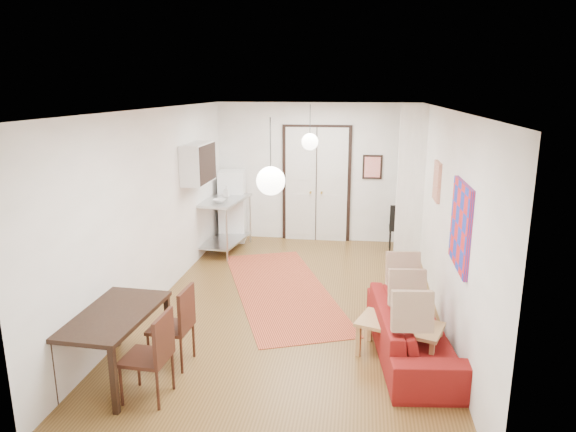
# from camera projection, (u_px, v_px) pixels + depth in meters

# --- Properties ---
(floor) EXTENTS (7.00, 7.00, 0.00)m
(floor) POSITION_uv_depth(u_px,v_px,m) (295.00, 304.00, 7.77)
(floor) COLOR brown
(floor) RESTS_ON ground
(ceiling) EXTENTS (4.20, 7.00, 0.02)m
(ceiling) POSITION_uv_depth(u_px,v_px,m) (296.00, 109.00, 7.06)
(ceiling) COLOR silver
(ceiling) RESTS_ON wall_back
(wall_back) EXTENTS (4.20, 0.02, 2.90)m
(wall_back) POSITION_uv_depth(u_px,v_px,m) (317.00, 173.00, 10.78)
(wall_back) COLOR white
(wall_back) RESTS_ON floor
(wall_front) EXTENTS (4.20, 0.02, 2.90)m
(wall_front) POSITION_uv_depth(u_px,v_px,m) (239.00, 314.00, 4.05)
(wall_front) COLOR white
(wall_front) RESTS_ON floor
(wall_left) EXTENTS (0.02, 7.00, 2.90)m
(wall_left) POSITION_uv_depth(u_px,v_px,m) (157.00, 207.00, 7.70)
(wall_left) COLOR white
(wall_left) RESTS_ON floor
(wall_right) EXTENTS (0.02, 7.00, 2.90)m
(wall_right) POSITION_uv_depth(u_px,v_px,m) (445.00, 216.00, 7.12)
(wall_right) COLOR white
(wall_right) RESTS_ON floor
(double_doors) EXTENTS (1.44, 0.06, 2.50)m
(double_doors) POSITION_uv_depth(u_px,v_px,m) (316.00, 185.00, 10.79)
(double_doors) COLOR silver
(double_doors) RESTS_ON wall_back
(stub_partition) EXTENTS (0.50, 0.10, 2.90)m
(stub_partition) POSITION_uv_depth(u_px,v_px,m) (411.00, 183.00, 9.61)
(stub_partition) COLOR white
(stub_partition) RESTS_ON floor
(wall_cabinet) EXTENTS (0.35, 1.00, 0.70)m
(wall_cabinet) POSITION_uv_depth(u_px,v_px,m) (198.00, 163.00, 9.01)
(wall_cabinet) COLOR white
(wall_cabinet) RESTS_ON wall_left
(painting_popart) EXTENTS (0.05, 1.00, 1.00)m
(painting_popart) POSITION_uv_depth(u_px,v_px,m) (461.00, 226.00, 5.88)
(painting_popart) COLOR red
(painting_popart) RESTS_ON wall_right
(painting_abstract) EXTENTS (0.05, 0.50, 0.60)m
(painting_abstract) POSITION_uv_depth(u_px,v_px,m) (437.00, 181.00, 7.81)
(painting_abstract) COLOR beige
(painting_abstract) RESTS_ON wall_right
(poster_back) EXTENTS (0.40, 0.03, 0.50)m
(poster_back) POSITION_uv_depth(u_px,v_px,m) (372.00, 167.00, 10.55)
(poster_back) COLOR red
(poster_back) RESTS_ON wall_back
(print_left) EXTENTS (0.03, 0.44, 0.54)m
(print_left) POSITION_uv_depth(u_px,v_px,m) (199.00, 156.00, 9.50)
(print_left) COLOR #965B3E
(print_left) RESTS_ON wall_left
(pendant_back) EXTENTS (0.30, 0.30, 0.80)m
(pendant_back) POSITION_uv_depth(u_px,v_px,m) (310.00, 142.00, 9.14)
(pendant_back) COLOR white
(pendant_back) RESTS_ON ceiling
(pendant_front) EXTENTS (0.30, 0.30, 0.80)m
(pendant_front) POSITION_uv_depth(u_px,v_px,m) (271.00, 181.00, 5.30)
(pendant_front) COLOR white
(pendant_front) RESTS_ON ceiling
(kilim_rug) EXTENTS (2.65, 3.99, 0.01)m
(kilim_rug) POSITION_uv_depth(u_px,v_px,m) (282.00, 290.00, 8.32)
(kilim_rug) COLOR #B84F2E
(kilim_rug) RESTS_ON floor
(sofa) EXTENTS (1.09, 2.25, 0.63)m
(sofa) POSITION_uv_depth(u_px,v_px,m) (413.00, 331.00, 6.22)
(sofa) COLOR maroon
(sofa) RESTS_ON floor
(coffee_table) EXTENTS (1.11, 0.84, 0.44)m
(coffee_table) POSITION_uv_depth(u_px,v_px,m) (400.00, 327.00, 6.18)
(coffee_table) COLOR #AC8551
(coffee_table) RESTS_ON floor
(potted_plant) EXTENTS (0.47, 0.44, 0.43)m
(potted_plant) POSITION_uv_depth(u_px,v_px,m) (409.00, 307.00, 6.10)
(potted_plant) COLOR #337133
(potted_plant) RESTS_ON coffee_table
(kitchen_counter) EXTENTS (0.86, 1.45, 1.05)m
(kitchen_counter) POSITION_uv_depth(u_px,v_px,m) (225.00, 216.00, 10.20)
(kitchen_counter) COLOR #AFB2B4
(kitchen_counter) RESTS_ON floor
(bowl) EXTENTS (0.28, 0.28, 0.06)m
(bowl) POSITION_uv_depth(u_px,v_px,m) (219.00, 201.00, 9.82)
(bowl) COLOR white
(bowl) RESTS_ON kitchen_counter
(soap_bottle) EXTENTS (0.11, 0.11, 0.22)m
(soap_bottle) POSITION_uv_depth(u_px,v_px,m) (227.00, 191.00, 10.33)
(soap_bottle) COLOR teal
(soap_bottle) RESTS_ON kitchen_counter
(fridge) EXTENTS (0.59, 0.59, 1.51)m
(fridge) POSITION_uv_depth(u_px,v_px,m) (232.00, 206.00, 10.85)
(fridge) COLOR white
(fridge) RESTS_ON floor
(dining_table) EXTENTS (0.87, 1.44, 0.78)m
(dining_table) POSITION_uv_depth(u_px,v_px,m) (113.00, 320.00, 5.68)
(dining_table) COLOR black
(dining_table) RESTS_ON floor
(dining_chair_near) EXTENTS (0.48, 0.66, 0.96)m
(dining_chair_near) POSITION_uv_depth(u_px,v_px,m) (173.00, 316.00, 6.07)
(dining_chair_near) COLOR #3D1C13
(dining_chair_near) RESTS_ON floor
(dining_chair_far) EXTENTS (0.48, 0.66, 0.96)m
(dining_chair_far) POSITION_uv_depth(u_px,v_px,m) (149.00, 345.00, 5.40)
(dining_chair_far) COLOR #3D1C13
(dining_chair_far) RESTS_ON floor
(black_side_chair) EXTENTS (0.47, 0.47, 0.98)m
(black_side_chair) POSITION_uv_depth(u_px,v_px,m) (400.00, 222.00, 10.25)
(black_side_chair) COLOR black
(black_side_chair) RESTS_ON floor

